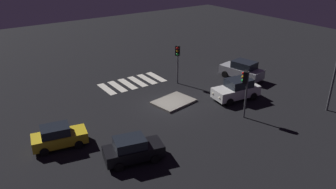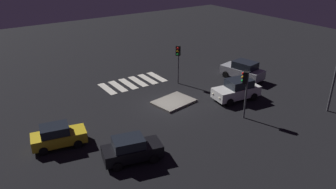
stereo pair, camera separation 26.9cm
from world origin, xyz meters
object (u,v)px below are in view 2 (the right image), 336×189
Objects in this scene: car_silver at (243,70)px; traffic_light_west at (245,83)px; car_black at (131,149)px; traffic_light_south at (178,55)px; car_white at (237,90)px; traffic_island at (174,102)px; car_yellow at (58,136)px.

traffic_light_west is (6.32, 6.04, 2.03)m from car_silver.
traffic_light_south reaches higher than car_black.
traffic_light_south is at bearing -34.07° from traffic_light_west.
car_black is 1.03× the size of traffic_light_west.
car_white is 1.11× the size of car_black.
traffic_island is 6.80m from traffic_light_west.
car_yellow is (15.69, -1.42, -0.14)m from car_white.
traffic_light_south reaches higher than car_yellow.
car_yellow is (19.84, 1.81, -0.17)m from car_silver.
car_silver reaches higher than car_white.
car_black is at bearing 56.12° from traffic_light_west.
car_silver is 19.92m from car_yellow.
car_white reaches higher than traffic_island.
car_black is 1.02× the size of traffic_light_south.
car_black is at bearing 37.37° from traffic_island.
traffic_island is 5.31m from traffic_light_south.
traffic_light_west is (2.18, 2.81, 2.07)m from car_white.
car_silver is at bearing 34.13° from car_black.
traffic_light_west is at bearing 46.34° from traffic_light_south.
car_yellow is at bearing 6.28° from traffic_island.
car_silver is at bearing -134.22° from car_white.
car_white is 1.16× the size of car_yellow.
car_silver is at bearing 16.55° from car_yellow.
car_yellow is at bearing 84.86° from car_silver.
traffic_light_south reaches higher than traffic_light_west.
car_black is at bearing -2.85° from traffic_light_south.
traffic_island is 0.96× the size of traffic_light_south.
car_yellow is 0.98× the size of traffic_light_west.
traffic_light_south is (-10.10, -8.85, 2.19)m from car_black.
car_silver is (-9.28, -0.65, 0.86)m from traffic_island.
car_black reaches higher than traffic_island.
car_black is 13.61m from traffic_light_south.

